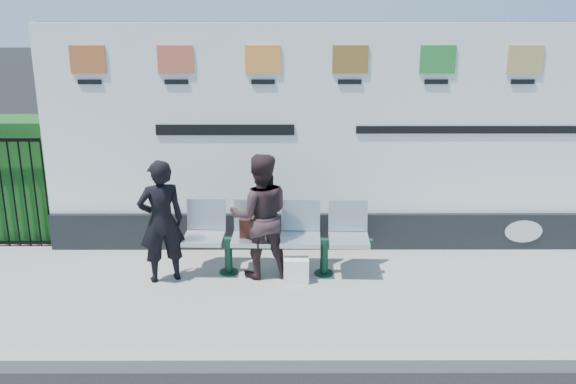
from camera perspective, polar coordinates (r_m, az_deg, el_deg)
The scene contains 8 objects.
pavement at distance 7.70m, azimuth 2.15°, elevation -8.97°, with size 14.00×3.00×0.12m, color gray.
kerb at distance 6.39m, azimuth 2.68°, elevation -14.82°, with size 14.00×0.18×0.14m, color gray.
billboard at distance 8.54m, azimuth 5.26°, elevation 3.34°, with size 8.00×0.30×3.00m.
bench at distance 7.97m, azimuth -1.06°, elevation -5.64°, with size 2.27×0.59×0.49m, color #B1B5BA, non-canonical shape.
woman_left at distance 7.77m, azimuth -11.20°, elevation -2.57°, with size 0.55×0.36×1.50m, color black.
woman_right at distance 7.75m, azimuth -2.47°, elevation -2.13°, with size 0.75×0.58×1.54m, color #322124.
handbag_brown at distance 7.86m, azimuth -3.24°, elevation -3.18°, with size 0.30×0.13×0.24m, color black.
carrier_bag_white at distance 7.78m, azimuth 0.73°, elevation -6.97°, with size 0.30×0.18×0.30m, color white.
Camera 1 is at (-0.30, -4.41, 3.45)m, focal length 40.00 mm.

